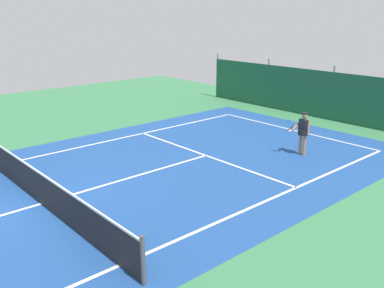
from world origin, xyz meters
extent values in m
plane|color=#387A4C|center=(0.00, 0.00, 0.00)|extent=(36.00, 36.00, 0.00)
cube|color=#1E478C|center=(0.00, 0.00, 0.00)|extent=(11.02, 26.60, 0.01)
cube|color=white|center=(0.00, 11.90, 0.01)|extent=(8.22, 0.10, 0.01)
cube|color=white|center=(4.11, 0.00, 0.01)|extent=(0.10, 23.80, 0.01)
cube|color=white|center=(0.00, 6.40, 0.01)|extent=(8.22, 0.10, 0.01)
cube|color=white|center=(0.00, 0.00, 0.01)|extent=(0.10, 12.80, 0.01)
cube|color=white|center=(0.00, 11.75, 0.01)|extent=(0.10, 0.30, 0.01)
cube|color=black|center=(0.00, 0.00, 0.47)|extent=(9.92, 0.03, 0.95)
cube|color=white|center=(0.00, 0.00, 0.97)|extent=(9.92, 0.04, 0.05)
cylinder|color=#47474C|center=(5.01, 0.00, 0.55)|extent=(0.10, 0.10, 1.10)
cube|color=#195138|center=(0.00, 14.95, 1.20)|extent=(16.22, 0.06, 2.40)
cylinder|color=#595B60|center=(-8.11, 15.01, 1.35)|extent=(0.08, 0.08, 2.70)
cylinder|color=#595B60|center=(-4.05, 15.01, 1.35)|extent=(0.08, 0.08, 2.70)
cylinder|color=#595B60|center=(0.00, 15.01, 1.35)|extent=(0.08, 0.08, 2.70)
cube|color=#234C1E|center=(0.00, 15.55, 0.55)|extent=(14.60, 0.70, 1.10)
cylinder|color=#9E7051|center=(2.42, 9.24, 0.41)|extent=(0.12, 0.12, 0.82)
cylinder|color=#9E7051|center=(2.22, 9.27, 0.41)|extent=(0.12, 0.12, 0.82)
cylinder|color=black|center=(2.32, 9.25, 0.90)|extent=(0.40, 0.40, 0.22)
cube|color=#1E232D|center=(2.32, 9.25, 1.10)|extent=(0.39, 0.25, 0.56)
sphere|color=#9E7051|center=(2.32, 9.25, 1.53)|extent=(0.22, 0.22, 0.22)
cylinder|color=black|center=(2.32, 9.25, 1.62)|extent=(0.23, 0.23, 0.04)
cylinder|color=#9E7051|center=(2.54, 9.22, 1.13)|extent=(0.09, 0.09, 0.58)
cylinder|color=#9E7051|center=(2.07, 9.17, 1.13)|extent=(0.17, 0.53, 0.41)
cylinder|color=black|center=(1.98, 8.88, 1.02)|extent=(0.07, 0.28, 0.13)
torus|color=teal|center=(1.98, 8.88, 1.24)|extent=(0.32, 0.17, 0.29)
sphere|color=#CCDB33|center=(-3.90, 9.33, 0.03)|extent=(0.07, 0.07, 0.07)
cube|color=maroon|center=(0.33, 17.94, 0.72)|extent=(2.26, 4.38, 0.80)
cube|color=#2D333D|center=(0.33, 17.94, 1.40)|extent=(1.73, 2.05, 0.56)
cylinder|color=black|center=(-0.71, 19.13, 0.32)|extent=(0.29, 0.66, 0.64)
cylinder|color=black|center=(-0.42, 16.54, 0.32)|extent=(0.29, 0.66, 0.64)
cylinder|color=black|center=(1.37, 16.75, 0.32)|extent=(0.29, 0.66, 0.64)
camera|label=1|loc=(11.11, -4.10, 5.23)|focal=39.84mm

